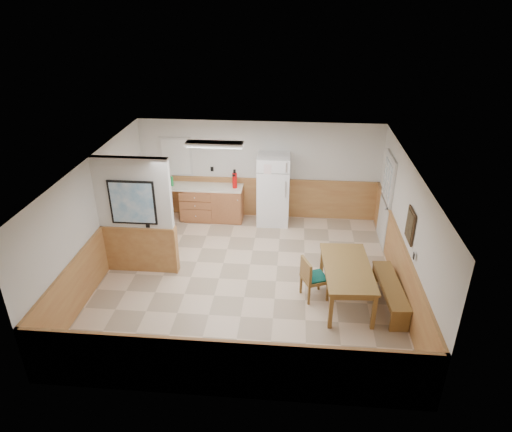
# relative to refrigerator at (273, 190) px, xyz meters

# --- Properties ---
(ground) EXTENTS (6.00, 6.00, 0.00)m
(ground) POSITION_rel_refrigerator_xyz_m (-0.37, -2.63, -0.89)
(ground) COLOR beige
(ground) RESTS_ON ground
(ceiling) EXTENTS (6.00, 6.00, 0.02)m
(ceiling) POSITION_rel_refrigerator_xyz_m (-0.37, -2.63, 1.61)
(ceiling) COLOR silver
(ceiling) RESTS_ON back_wall
(back_wall) EXTENTS (6.00, 0.02, 2.50)m
(back_wall) POSITION_rel_refrigerator_xyz_m (-0.37, 0.37, 0.36)
(back_wall) COLOR silver
(back_wall) RESTS_ON ground
(right_wall) EXTENTS (0.02, 6.00, 2.50)m
(right_wall) POSITION_rel_refrigerator_xyz_m (2.63, -2.63, 0.36)
(right_wall) COLOR silver
(right_wall) RESTS_ON ground
(left_wall) EXTENTS (0.02, 6.00, 2.50)m
(left_wall) POSITION_rel_refrigerator_xyz_m (-3.37, -2.63, 0.36)
(left_wall) COLOR silver
(left_wall) RESTS_ON ground
(wainscot_back) EXTENTS (6.00, 0.04, 1.00)m
(wainscot_back) POSITION_rel_refrigerator_xyz_m (-0.37, 0.35, -0.39)
(wainscot_back) COLOR #B28547
(wainscot_back) RESTS_ON ground
(wainscot_right) EXTENTS (0.04, 6.00, 1.00)m
(wainscot_right) POSITION_rel_refrigerator_xyz_m (2.61, -2.63, -0.39)
(wainscot_right) COLOR #B28547
(wainscot_right) RESTS_ON ground
(wainscot_left) EXTENTS (0.04, 6.00, 1.00)m
(wainscot_left) POSITION_rel_refrigerator_xyz_m (-3.35, -2.63, -0.39)
(wainscot_left) COLOR #B28547
(wainscot_left) RESTS_ON ground
(partition_wall) EXTENTS (1.50, 0.20, 2.50)m
(partition_wall) POSITION_rel_refrigerator_xyz_m (-2.62, -2.43, 0.35)
(partition_wall) COLOR silver
(partition_wall) RESTS_ON ground
(kitchen_counter) EXTENTS (2.20, 0.61, 1.00)m
(kitchen_counter) POSITION_rel_refrigerator_xyz_m (-1.58, 0.05, -0.43)
(kitchen_counter) COLOR #9E6138
(kitchen_counter) RESTS_ON ground
(exterior_door) EXTENTS (0.07, 1.02, 2.15)m
(exterior_door) POSITION_rel_refrigerator_xyz_m (2.59, -0.73, 0.16)
(exterior_door) COLOR silver
(exterior_door) RESTS_ON ground
(kitchen_window) EXTENTS (0.80, 0.04, 1.00)m
(kitchen_window) POSITION_rel_refrigerator_xyz_m (-2.47, 0.35, 0.66)
(kitchen_window) COLOR silver
(kitchen_window) RESTS_ON back_wall
(wall_painting) EXTENTS (0.04, 0.50, 0.60)m
(wall_painting) POSITION_rel_refrigerator_xyz_m (2.59, -2.93, 0.66)
(wall_painting) COLOR #372616
(wall_painting) RESTS_ON right_wall
(fluorescent_fixture) EXTENTS (1.20, 0.30, 0.09)m
(fluorescent_fixture) POSITION_rel_refrigerator_xyz_m (-1.17, -1.33, 1.56)
(fluorescent_fixture) COLOR silver
(fluorescent_fixture) RESTS_ON ceiling
(refrigerator) EXTENTS (0.79, 0.73, 1.77)m
(refrigerator) POSITION_rel_refrigerator_xyz_m (0.00, 0.00, 0.00)
(refrigerator) COLOR white
(refrigerator) RESTS_ON ground
(dining_table) EXTENTS (0.95, 1.76, 0.75)m
(dining_table) POSITION_rel_refrigerator_xyz_m (1.54, -3.14, -0.23)
(dining_table) COLOR olive
(dining_table) RESTS_ON ground
(dining_bench) EXTENTS (0.46, 1.63, 0.45)m
(dining_bench) POSITION_rel_refrigerator_xyz_m (2.36, -3.19, -0.54)
(dining_bench) COLOR olive
(dining_bench) RESTS_ON ground
(dining_chair) EXTENTS (0.72, 0.62, 0.85)m
(dining_chair) POSITION_rel_refrigerator_xyz_m (0.88, -3.11, -0.39)
(dining_chair) COLOR olive
(dining_chair) RESTS_ON ground
(fire_extinguisher) EXTENTS (0.14, 0.14, 0.47)m
(fire_extinguisher) POSITION_rel_refrigerator_xyz_m (-0.96, 0.03, 0.22)
(fire_extinguisher) COLOR red
(fire_extinguisher) RESTS_ON kitchen_counter
(soap_bottle) EXTENTS (0.09, 0.09, 0.25)m
(soap_bottle) POSITION_rel_refrigerator_xyz_m (-2.54, 0.02, 0.14)
(soap_bottle) COLOR green
(soap_bottle) RESTS_ON kitchen_counter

